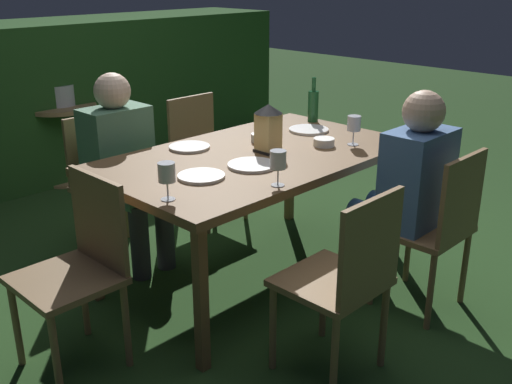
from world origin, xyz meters
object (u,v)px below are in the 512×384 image
object	(u,v)px
side_table	(63,131)
plate_a	(309,130)
plate_c	(201,176)
lantern_centerpiece	(268,126)
bowl_bread	(324,142)
chair_side_right_a	(108,178)
wine_glass_b	(278,161)
wine_glass_c	(167,174)
chair_side_left_b	(436,224)
green_bottle_on_table	(313,105)
person_in_green	(124,162)
wine_glass_a	(354,125)
chair_side_left_a	(345,277)
bowl_olives	(261,137)
plate_d	(189,147)
ice_bucket	(59,93)
dining_table	(256,163)
chair_head_near	(79,264)
plate_b	(252,165)
chair_side_right_b	(203,153)
person_in_blue	(405,187)

from	to	relation	value
side_table	plate_a	bearing A→B (deg)	-77.84
plate_c	lantern_centerpiece	bearing A→B (deg)	7.22
bowl_bread	chair_side_right_a	bearing A→B (deg)	125.27
plate_a	side_table	size ratio (longest dim) A/B	0.38
wine_glass_b	wine_glass_c	world-z (taller)	same
chair_side_left_b	green_bottle_on_table	distance (m)	1.27
person_in_green	wine_glass_a	size ratio (longest dim) A/B	6.80
wine_glass_c	plate_c	world-z (taller)	wine_glass_c
lantern_centerpiece	wine_glass_c	distance (m)	0.86
bowl_bread	chair_side_left_a	bearing A→B (deg)	-136.32
bowl_olives	chair_side_left_a	bearing A→B (deg)	-118.84
chair_side_left_b	plate_d	world-z (taller)	chair_side_left_b
plate_d	ice_bucket	distance (m)	2.02
wine_glass_c	side_table	bearing A→B (deg)	71.30
chair_side_left_a	wine_glass_c	size ratio (longest dim) A/B	5.15
chair_side_left_b	dining_table	bearing A→B (deg)	113.25
green_bottle_on_table	plate_a	size ratio (longest dim) A/B	1.18
chair_side_left_a	dining_table	bearing A→B (deg)	66.75
chair_head_near	plate_b	xyz separation A→B (m)	(0.93, -0.15, 0.28)
person_in_green	ice_bucket	distance (m)	1.70
chair_side_right_a	wine_glass_a	bearing A→B (deg)	-52.86
chair_side_left_a	plate_c	world-z (taller)	chair_side_left_a
plate_d	ice_bucket	world-z (taller)	ice_bucket
plate_c	plate_b	bearing A→B (deg)	-10.15
lantern_centerpiece	wine_glass_a	xyz separation A→B (m)	(0.44, -0.25, -0.03)
lantern_centerpiece	ice_bucket	distance (m)	2.36
lantern_centerpiece	plate_c	distance (m)	0.57
chair_side_right_b	plate_a	world-z (taller)	chair_side_right_b
chair_side_right_b	lantern_centerpiece	world-z (taller)	lantern_centerpiece
chair_side_left_b	plate_a	bearing A→B (deg)	79.50
person_in_blue	plate_c	xyz separation A→B (m)	(-0.86, 0.61, 0.12)
plate_d	side_table	distance (m)	2.04
chair_head_near	chair_side_left_b	size ratio (longest dim) A/B	1.00
chair_side_right_a	lantern_centerpiece	size ratio (longest dim) A/B	3.28
chair_side_left_a	lantern_centerpiece	size ratio (longest dim) A/B	3.28
ice_bucket	plate_b	bearing A→B (deg)	-96.28
plate_b	green_bottle_on_table	bearing A→B (deg)	22.02
side_table	plate_c	bearing A→B (deg)	-103.16
chair_side_left_a	plate_d	distance (m)	1.28
chair_side_right_a	green_bottle_on_table	xyz separation A→B (m)	(1.17, -0.66, 0.38)
chair_side_right_b	side_table	xyz separation A→B (m)	(-0.29, 1.43, -0.05)
lantern_centerpiece	plate_a	xyz separation A→B (m)	(0.50, 0.13, -0.14)
wine_glass_b	green_bottle_on_table	bearing A→B (deg)	32.02
plate_c	plate_d	distance (m)	0.52
person_in_blue	plate_a	xyz separation A→B (m)	(0.19, 0.81, 0.12)
person_in_green	wine_glass_a	xyz separation A→B (m)	(0.89, -0.98, 0.23)
dining_table	chair_side_right_a	xyz separation A→B (m)	(-0.39, 0.90, -0.21)
plate_c	side_table	distance (m)	2.51
lantern_centerpiece	bowl_olives	distance (m)	0.24
chair_side_right_a	wine_glass_c	distance (m)	1.24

